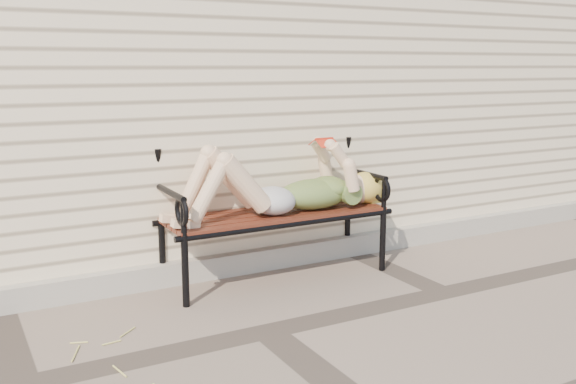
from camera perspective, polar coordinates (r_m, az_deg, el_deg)
ground at (r=3.54m, az=-1.84°, el=-12.27°), size 80.00×80.00×0.00m
house_wall at (r=6.08m, az=-15.07°, el=11.68°), size 8.00×4.00×3.00m
foundation_strip at (r=4.35m, az=-7.67°, el=-6.78°), size 8.00×0.10×0.15m
garden_bench at (r=4.31m, az=-1.69°, el=0.29°), size 1.63×0.65×1.06m
reading_woman at (r=4.20m, az=-0.73°, el=0.49°), size 1.54×0.35×0.49m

